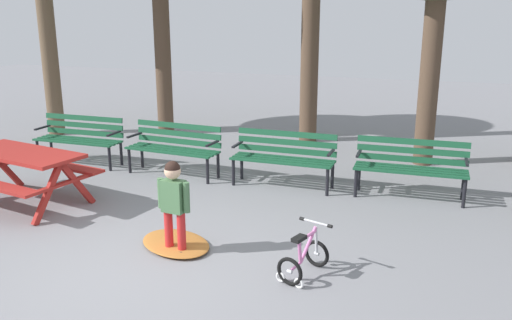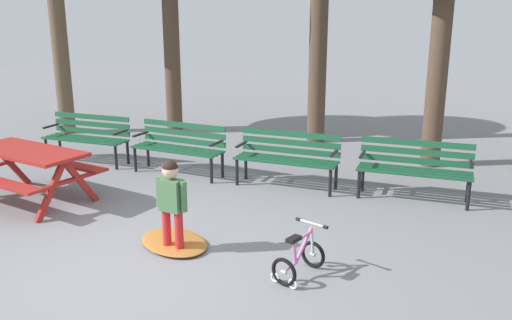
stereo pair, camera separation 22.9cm
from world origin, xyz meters
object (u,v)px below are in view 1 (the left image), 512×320
picnic_table (23,164)px  park_bench_far_left (80,136)px  park_bench_far_right (411,164)px  child_standing (174,200)px  kids_bicycle (304,258)px  park_bench_right (284,154)px  park_bench_left (175,145)px

picnic_table → park_bench_far_left: 2.13m
park_bench_far_right → child_standing: (-2.35, -2.87, 0.13)m
picnic_table → kids_bicycle: 4.37m
picnic_table → child_standing: child_standing is taller
park_bench_right → kids_bicycle: 3.02m
park_bench_right → child_standing: (-0.45, -2.76, 0.13)m
park_bench_far_left → park_bench_right: 3.80m
park_bench_left → park_bench_far_right: same height
park_bench_far_left → kids_bicycle: (4.86, -2.85, -0.31)m
park_bench_left → park_bench_far_left: bearing=178.8°
child_standing → kids_bicycle: size_ratio=1.73×
park_bench_right → park_bench_left: bearing=-179.6°
park_bench_left → park_bench_far_right: (3.79, 0.12, 0.00)m
park_bench_right → kids_bicycle: (1.05, -2.82, -0.31)m
child_standing → park_bench_right: bearing=80.6°
picnic_table → park_bench_left: bearing=56.5°
picnic_table → kids_bicycle: picnic_table is taller
park_bench_far_right → kids_bicycle: bearing=-106.1°
picnic_table → kids_bicycle: size_ratio=3.22×
park_bench_left → picnic_table: bearing=-123.5°
picnic_table → park_bench_far_right: (5.12, 2.12, -0.08)m
child_standing → kids_bicycle: 1.57m
child_standing → kids_bicycle: child_standing is taller
park_bench_far_right → park_bench_far_left: bearing=-179.2°
park_bench_left → park_bench_right: 1.89m
park_bench_far_right → kids_bicycle: 3.06m
park_bench_far_left → park_bench_far_right: size_ratio=1.00×
park_bench_far_left → kids_bicycle: size_ratio=2.57×
park_bench_right → child_standing: 2.80m
child_standing → park_bench_left: bearing=117.6°
park_bench_far_left → child_standing: (3.35, -2.79, 0.13)m
child_standing → kids_bicycle: (1.51, -0.06, -0.44)m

